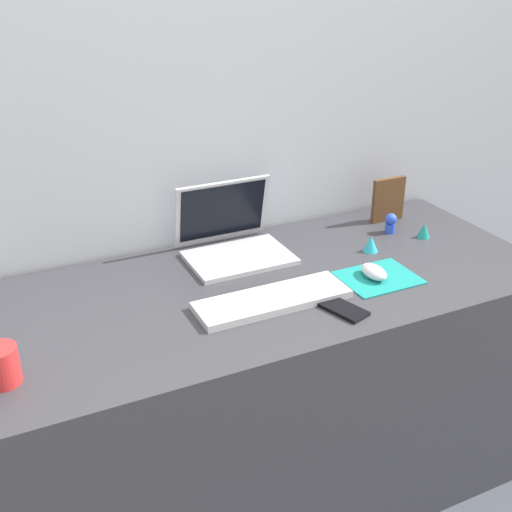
{
  "coord_description": "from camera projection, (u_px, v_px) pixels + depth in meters",
  "views": [
    {
      "loc": [
        -0.64,
        -1.38,
        1.57
      ],
      "look_at": [
        0.02,
        0.0,
        0.83
      ],
      "focal_mm": 44.58,
      "sensor_mm": 36.0,
      "label": 1
    }
  ],
  "objects": [
    {
      "name": "ground_plane",
      "position": [
        252.0,
        488.0,
        2.05
      ],
      "size": [
        6.0,
        6.0,
        0.0
      ],
      "primitive_type": "plane",
      "color": "#474C56"
    },
    {
      "name": "mousepad",
      "position": [
        378.0,
        278.0,
        1.77
      ],
      "size": [
        0.21,
        0.17,
        0.0
      ],
      "primitive_type": "cube",
      "color": "teal",
      "rests_on": "desk"
    },
    {
      "name": "toy_figurine_teal",
      "position": [
        424.0,
        230.0,
        2.02
      ],
      "size": [
        0.04,
        0.04,
        0.05
      ],
      "primitive_type": "cone",
      "color": "teal",
      "rests_on": "desk"
    },
    {
      "name": "toy_figurine_blue",
      "position": [
        391.0,
        222.0,
        2.05
      ],
      "size": [
        0.04,
        0.04,
        0.07
      ],
      "color": "blue",
      "rests_on": "desk"
    },
    {
      "name": "coffee_mug",
      "position": [
        1.0,
        366.0,
        1.33
      ],
      "size": [
        0.08,
        0.08,
        0.09
      ],
      "primitive_type": "cylinder",
      "color": "red",
      "rests_on": "desk"
    },
    {
      "name": "laptop",
      "position": [
        231.0,
        236.0,
        1.9
      ],
      "size": [
        0.3,
        0.26,
        0.21
      ],
      "color": "silver",
      "rests_on": "desk"
    },
    {
      "name": "back_wall",
      "position": [
        201.0,
        234.0,
        2.03
      ],
      "size": [
        2.91,
        0.05,
        1.5
      ],
      "primitive_type": "cube",
      "color": "#B2B7C1",
      "rests_on": "ground_plane"
    },
    {
      "name": "desk",
      "position": [
        251.0,
        396.0,
        1.89
      ],
      "size": [
        1.71,
        0.68,
        0.74
      ],
      "primitive_type": "cube",
      "color": "#38383D",
      "rests_on": "ground_plane"
    },
    {
      "name": "mouse",
      "position": [
        374.0,
        272.0,
        1.76
      ],
      "size": [
        0.06,
        0.1,
        0.03
      ],
      "primitive_type": "ellipsoid",
      "color": "silver",
      "rests_on": "mousepad"
    },
    {
      "name": "toy_figurine_cyan",
      "position": [
        371.0,
        244.0,
        1.92
      ],
      "size": [
        0.05,
        0.05,
        0.05
      ],
      "primitive_type": "cone",
      "color": "#28B7CC",
      "rests_on": "desk"
    },
    {
      "name": "cell_phone",
      "position": [
        343.0,
        309.0,
        1.61
      ],
      "size": [
        0.1,
        0.14,
        0.01
      ],
      "primitive_type": "cube",
      "rotation": [
        0.0,
        0.0,
        0.31
      ],
      "color": "black",
      "rests_on": "desk"
    },
    {
      "name": "picture_frame",
      "position": [
        388.0,
        200.0,
        2.12
      ],
      "size": [
        0.12,
        0.02,
        0.15
      ],
      "primitive_type": "cube",
      "color": "brown",
      "rests_on": "desk"
    },
    {
      "name": "keyboard",
      "position": [
        273.0,
        300.0,
        1.64
      ],
      "size": [
        0.41,
        0.13,
        0.02
      ],
      "primitive_type": "cube",
      "color": "silver",
      "rests_on": "desk"
    }
  ]
}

